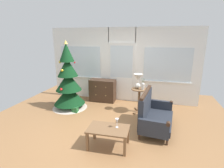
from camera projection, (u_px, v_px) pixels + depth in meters
ground_plane at (105, 127)px, 4.42m from camera, size 6.76×6.76×0.00m
back_wall_with_door at (122, 65)px, 6.03m from camera, size 5.20×0.14×2.55m
christmas_tree at (69, 84)px, 5.45m from camera, size 1.11×1.11×2.15m
dresser_cabinet at (103, 90)px, 6.14m from camera, size 0.90×0.45×0.78m
settee_sofa at (153, 114)px, 4.29m from camera, size 0.85×1.44×0.96m
side_table at (139, 96)px, 5.19m from camera, size 0.50×0.48×0.74m
table_lamp at (138, 79)px, 5.11m from camera, size 0.28×0.28×0.44m
flower_vase at (143, 86)px, 5.02m from camera, size 0.11×0.10×0.35m
coffee_table at (108, 131)px, 3.54m from camera, size 0.85×0.54×0.43m
wine_glass at (117, 121)px, 3.52m from camera, size 0.08×0.08×0.20m
gift_box at (75, 110)px, 5.27m from camera, size 0.17×0.15×0.17m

